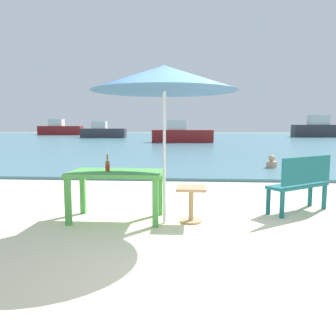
# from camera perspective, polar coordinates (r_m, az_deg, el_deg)

# --- Properties ---
(ground_plane) EXTENTS (120.00, 120.00, 0.00)m
(ground_plane) POSITION_cam_1_polar(r_m,az_deg,el_deg) (4.10, 6.53, -13.80)
(ground_plane) COLOR beige
(sea_water) EXTENTS (120.00, 50.00, 0.08)m
(sea_water) POSITION_cam_1_polar(r_m,az_deg,el_deg) (33.85, 4.48, 4.78)
(sea_water) COLOR teal
(sea_water) RESTS_ON ground_plane
(picnic_table_green) EXTENTS (1.40, 0.80, 0.76)m
(picnic_table_green) POSITION_cam_1_polar(r_m,az_deg,el_deg) (5.31, -8.60, -1.69)
(picnic_table_green) COLOR #4C9E47
(picnic_table_green) RESTS_ON ground_plane
(beer_bottle_amber) EXTENTS (0.07, 0.07, 0.26)m
(beer_bottle_amber) POSITION_cam_1_polar(r_m,az_deg,el_deg) (5.29, -10.00, 0.46)
(beer_bottle_amber) COLOR brown
(beer_bottle_amber) RESTS_ON picnic_table_green
(patio_umbrella) EXTENTS (2.10, 2.10, 2.30)m
(patio_umbrella) POSITION_cam_1_polar(r_m,az_deg,el_deg) (5.05, -0.62, 14.63)
(patio_umbrella) COLOR silver
(patio_umbrella) RESTS_ON ground_plane
(side_table_wood) EXTENTS (0.44, 0.44, 0.54)m
(side_table_wood) POSITION_cam_1_polar(r_m,az_deg,el_deg) (5.19, 3.86, -5.18)
(side_table_wood) COLOR tan
(side_table_wood) RESTS_ON ground_plane
(bench_teal_center) EXTENTS (1.18, 1.00, 0.95)m
(bench_teal_center) POSITION_cam_1_polar(r_m,az_deg,el_deg) (6.12, 21.27, -1.96)
(bench_teal_center) COLOR #196066
(bench_teal_center) RESTS_ON ground_plane
(swimmer_person) EXTENTS (0.34, 0.34, 0.41)m
(swimmer_person) POSITION_cam_1_polar(r_m,az_deg,el_deg) (11.62, 16.80, 0.84)
(swimmer_person) COLOR tan
(swimmer_person) RESTS_ON sea_water
(boat_cargo_ship) EXTENTS (5.84, 1.59, 2.12)m
(boat_cargo_ship) POSITION_cam_1_polar(r_m,az_deg,el_deg) (49.00, -17.48, 6.15)
(boat_cargo_ship) COLOR maroon
(boat_cargo_ship) RESTS_ON sea_water
(boat_tanker) EXTENTS (4.73, 1.29, 1.72)m
(boat_tanker) POSITION_cam_1_polar(r_m,az_deg,el_deg) (27.02, 2.33, 5.58)
(boat_tanker) COLOR maroon
(boat_tanker) RESTS_ON sea_water
(boat_barge) EXTENTS (6.66, 1.82, 2.42)m
(boat_barge) POSITION_cam_1_polar(r_m,az_deg,el_deg) (42.43, 24.24, 5.88)
(boat_barge) COLOR #38383F
(boat_barge) RESTS_ON sea_water
(boat_fishing_trawler) EXTENTS (4.74, 1.29, 1.72)m
(boat_fishing_trawler) POSITION_cam_1_polar(r_m,az_deg,el_deg) (37.30, -10.74, 5.91)
(boat_fishing_trawler) COLOR #38383F
(boat_fishing_trawler) RESTS_ON sea_water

